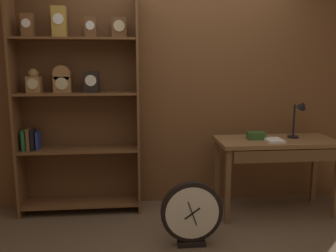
{
  "coord_description": "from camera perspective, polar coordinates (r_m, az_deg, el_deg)",
  "views": [
    {
      "loc": [
        -0.52,
        -2.61,
        1.57
      ],
      "look_at": [
        -0.2,
        0.66,
        0.98
      ],
      "focal_mm": 37.65,
      "sensor_mm": 36.0,
      "label": 1
    }
  ],
  "objects": [
    {
      "name": "round_clock_large",
      "position": [
        3.13,
        3.85,
        -13.96
      ],
      "size": [
        0.54,
        0.11,
        0.58
      ],
      "color": "black",
      "rests_on": "ground"
    },
    {
      "name": "open_repair_manual",
      "position": [
        3.71,
        16.81,
        -2.23
      ],
      "size": [
        0.16,
        0.22,
        0.02
      ],
      "primitive_type": "cube",
      "rotation": [
        0.0,
        0.0,
        -0.02
      ],
      "color": "silver",
      "rests_on": "workbench"
    },
    {
      "name": "bookshelf",
      "position": [
        3.77,
        -14.73,
        3.79
      ],
      "size": [
        1.25,
        0.33,
        2.26
      ],
      "color": "brown",
      "rests_on": "ground"
    },
    {
      "name": "desk_lamp",
      "position": [
        3.92,
        20.48,
        1.77
      ],
      "size": [
        0.17,
        0.17,
        0.41
      ],
      "color": "black",
      "rests_on": "workbench"
    },
    {
      "name": "workbench",
      "position": [
        3.83,
        17.19,
        -3.68
      ],
      "size": [
        1.23,
        0.56,
        0.79
      ],
      "color": "brown",
      "rests_on": "ground"
    },
    {
      "name": "toolbox_small",
      "position": [
        3.77,
        14.08,
        -1.52
      ],
      "size": [
        0.18,
        0.11,
        0.08
      ],
      "primitive_type": "cube",
      "color": "#2D5123",
      "rests_on": "workbench"
    },
    {
      "name": "back_wood_panel",
      "position": [
        3.93,
        2.0,
        6.16
      ],
      "size": [
        4.8,
        0.05,
        2.6
      ],
      "primitive_type": "cube",
      "color": "brown",
      "rests_on": "ground"
    }
  ]
}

